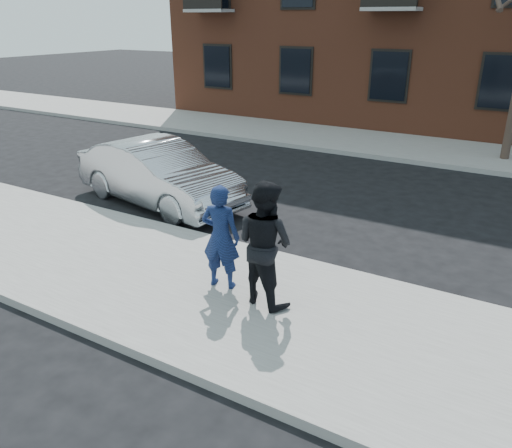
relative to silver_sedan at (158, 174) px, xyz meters
The scene contains 8 objects.
ground 3.72m from the silver_sedan, 50.65° to the right, with size 100.00×100.00×0.00m, color black.
near_sidewalk 3.89m from the silver_sedan, 53.02° to the right, with size 50.00×3.50×0.15m, color gray.
near_curb 2.72m from the silver_sedan, 28.72° to the right, with size 50.00×0.10×0.15m, color #999691.
far_sidewalk 8.77m from the silver_sedan, 74.70° to the left, with size 50.00×3.50×0.15m, color gray.
far_curb 7.06m from the silver_sedan, 70.82° to the left, with size 50.00×0.10×0.15m, color #999691.
silver_sedan is the anchor object (origin of this frame).
man_hoodie 4.64m from the silver_sedan, 37.25° to the right, with size 0.69×0.54×1.71m.
man_peacoat 5.35m from the silver_sedan, 32.41° to the right, with size 1.07×0.92×1.92m.
Camera 1 is at (5.44, -5.85, 4.16)m, focal length 35.00 mm.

